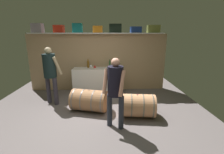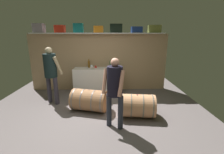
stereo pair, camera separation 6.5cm
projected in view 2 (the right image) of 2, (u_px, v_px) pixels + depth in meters
name	position (u px, v px, depth m)	size (l,w,h in m)	color
ground_plane	(96.00, 110.00, 4.43)	(6.19, 7.89, 0.02)	#625959
back_wall_panel	(99.00, 63.00, 5.86)	(4.99, 0.10, 2.06)	tan
high_shelf_board	(98.00, 33.00, 5.45)	(4.59, 0.40, 0.03)	silver
toolcase_grey	(39.00, 28.00, 5.36)	(0.34, 0.29, 0.30)	gray
toolcase_red	(60.00, 29.00, 5.38)	(0.33, 0.21, 0.25)	red
toolcase_teal	(78.00, 28.00, 5.39)	(0.31, 0.27, 0.31)	#137378
toolcase_orange	(98.00, 29.00, 5.41)	(0.32, 0.21, 0.23)	orange
toolcase_black	(116.00, 28.00, 5.42)	(0.42, 0.25, 0.29)	black
toolcase_navy	(137.00, 30.00, 5.44)	(0.36, 0.27, 0.20)	navy
toolcase_olive	(154.00, 29.00, 5.45)	(0.43, 0.20, 0.26)	olive
work_cabinet	(98.00, 80.00, 5.69)	(1.69, 0.54, 0.89)	white
wine_bottle_green	(111.00, 64.00, 5.70)	(0.06, 0.06, 0.29)	#30552C
wine_bottle_amber	(89.00, 64.00, 5.67)	(0.08, 0.08, 0.31)	brown
wine_bottle_dark	(114.00, 65.00, 5.43)	(0.07, 0.07, 0.29)	black
wine_glass	(92.00, 66.00, 5.40)	(0.09, 0.09, 0.15)	white
red_funnel	(96.00, 66.00, 5.68)	(0.11, 0.11, 0.09)	red
wine_barrel_near	(89.00, 100.00, 4.33)	(1.06, 0.80, 0.60)	#9F6E48
wine_barrel_far	(137.00, 106.00, 4.00)	(0.95, 0.67, 0.59)	tan
winemaker_pouring	(51.00, 70.00, 4.61)	(0.57, 0.50, 1.70)	#302D38
visitor_tasting	(115.00, 86.00, 3.35)	(0.52, 0.47, 1.58)	#2B2E39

